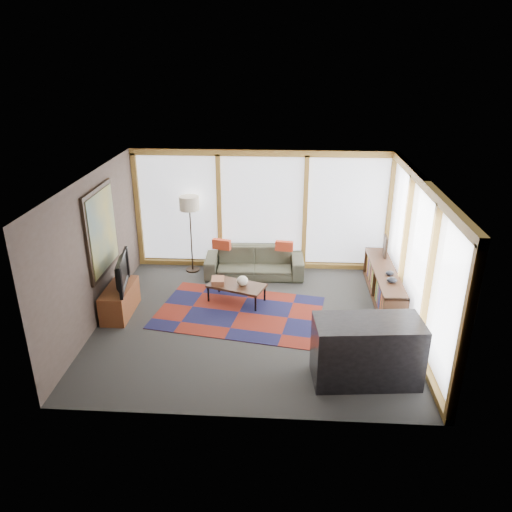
# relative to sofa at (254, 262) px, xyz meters

# --- Properties ---
(ground) EXTENTS (5.50, 5.50, 0.00)m
(ground) POSITION_rel_sofa_xyz_m (0.13, -1.95, -0.30)
(ground) COLOR #292927
(ground) RESTS_ON ground
(room_envelope) EXTENTS (5.52, 5.02, 2.62)m
(room_envelope) POSITION_rel_sofa_xyz_m (0.63, -1.39, 1.24)
(room_envelope) COLOR #42352E
(room_envelope) RESTS_ON ground
(rug) EXTENTS (3.23, 2.38, 0.01)m
(rug) POSITION_rel_sofa_xyz_m (-0.17, -1.65, -0.30)
(rug) COLOR maroon
(rug) RESTS_ON ground
(sofa) EXTENTS (2.10, 0.89, 0.60)m
(sofa) POSITION_rel_sofa_xyz_m (0.00, 0.00, 0.00)
(sofa) COLOR #343527
(sofa) RESTS_ON ground
(pillow_left) EXTENTS (0.40, 0.21, 0.21)m
(pillow_left) POSITION_rel_sofa_xyz_m (-0.68, -0.04, 0.41)
(pillow_left) COLOR #B4381E
(pillow_left) RESTS_ON sofa
(pillow_right) EXTENTS (0.38, 0.16, 0.20)m
(pillow_right) POSITION_rel_sofa_xyz_m (0.63, -0.04, 0.40)
(pillow_right) COLOR #B4381E
(pillow_right) RESTS_ON sofa
(floor_lamp) EXTENTS (0.42, 0.42, 1.68)m
(floor_lamp) POSITION_rel_sofa_xyz_m (-1.36, 0.17, 0.54)
(floor_lamp) COLOR black
(floor_lamp) RESTS_ON ground
(coffee_table) EXTENTS (1.17, 0.85, 0.35)m
(coffee_table) POSITION_rel_sofa_xyz_m (-0.26, -1.21, -0.13)
(coffee_table) COLOR #362417
(coffee_table) RESTS_ON ground
(book_stack) EXTENTS (0.27, 0.32, 0.10)m
(book_stack) POSITION_rel_sofa_xyz_m (-0.62, -1.16, 0.10)
(book_stack) COLOR brown
(book_stack) RESTS_ON coffee_table
(vase) EXTENTS (0.23, 0.23, 0.19)m
(vase) POSITION_rel_sofa_xyz_m (-0.15, -1.22, 0.15)
(vase) COLOR beige
(vase) RESTS_ON coffee_table
(bookshelf) EXTENTS (0.43, 2.35, 0.59)m
(bookshelf) POSITION_rel_sofa_xyz_m (2.56, -0.89, -0.01)
(bookshelf) COLOR #362417
(bookshelf) RESTS_ON ground
(bowl_a) EXTENTS (0.22, 0.22, 0.09)m
(bowl_a) POSITION_rel_sofa_xyz_m (2.59, -1.41, 0.33)
(bowl_a) COLOR black
(bowl_a) RESTS_ON bookshelf
(bowl_b) EXTENTS (0.18, 0.18, 0.08)m
(bowl_b) POSITION_rel_sofa_xyz_m (2.61, -1.09, 0.33)
(bowl_b) COLOR black
(bowl_b) RESTS_ON bookshelf
(shelf_picture) EXTENTS (0.05, 0.33, 0.43)m
(shelf_picture) POSITION_rel_sofa_xyz_m (2.67, -0.17, 0.50)
(shelf_picture) COLOR black
(shelf_picture) RESTS_ON bookshelf
(tv_console) EXTENTS (0.44, 1.06, 0.53)m
(tv_console) POSITION_rel_sofa_xyz_m (-2.34, -1.80, -0.04)
(tv_console) COLOR brown
(tv_console) RESTS_ON ground
(television) EXTENTS (0.31, 1.03, 0.59)m
(television) POSITION_rel_sofa_xyz_m (-2.32, -1.80, 0.52)
(television) COLOR black
(television) RESTS_ON tv_console
(bar_counter) EXTENTS (1.59, 0.86, 0.97)m
(bar_counter) POSITION_rel_sofa_xyz_m (1.85, -3.52, 0.18)
(bar_counter) COLOR black
(bar_counter) RESTS_ON ground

